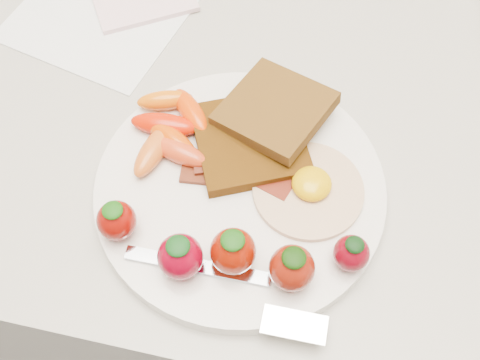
# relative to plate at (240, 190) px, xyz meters

# --- Properties ---
(counter) EXTENTS (2.00, 0.60, 0.90)m
(counter) POSITION_rel_plate_xyz_m (0.03, 0.14, -0.46)
(counter) COLOR gray
(counter) RESTS_ON ground
(plate) EXTENTS (0.27, 0.27, 0.02)m
(plate) POSITION_rel_plate_xyz_m (0.00, 0.00, 0.00)
(plate) COLOR silver
(plate) RESTS_ON counter
(toast_lower) EXTENTS (0.13, 0.13, 0.01)m
(toast_lower) POSITION_rel_plate_xyz_m (-0.00, 0.05, 0.02)
(toast_lower) COLOR black
(toast_lower) RESTS_ON plate
(toast_upper) EXTENTS (0.12, 0.12, 0.02)m
(toast_upper) POSITION_rel_plate_xyz_m (0.02, 0.08, 0.03)
(toast_upper) COLOR black
(toast_upper) RESTS_ON toast_lower
(fried_egg) EXTENTS (0.12, 0.12, 0.02)m
(fried_egg) POSITION_rel_plate_xyz_m (0.06, 0.01, 0.01)
(fried_egg) COLOR beige
(fried_egg) RESTS_ON plate
(bacon_strips) EXTENTS (0.11, 0.06, 0.01)m
(bacon_strips) POSITION_rel_plate_xyz_m (-0.00, 0.01, 0.01)
(bacon_strips) COLOR black
(bacon_strips) RESTS_ON plate
(baby_carrots) EXTENTS (0.09, 0.11, 0.02)m
(baby_carrots) POSITION_rel_plate_xyz_m (-0.08, 0.04, 0.02)
(baby_carrots) COLOR #C21800
(baby_carrots) RESTS_ON plate
(strawberries) EXTENTS (0.23, 0.07, 0.05)m
(strawberries) POSITION_rel_plate_xyz_m (0.01, -0.08, 0.03)
(strawberries) COLOR #700803
(strawberries) RESTS_ON plate
(fork) EXTENTS (0.18, 0.05, 0.00)m
(fork) POSITION_rel_plate_xyz_m (0.02, -0.10, 0.01)
(fork) COLOR silver
(fork) RESTS_ON plate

